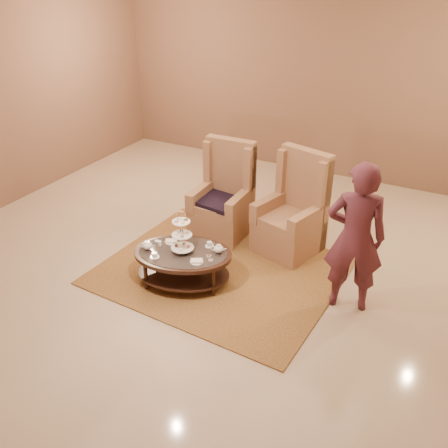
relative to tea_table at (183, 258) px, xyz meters
The scene contains 8 objects.
ground 0.54m from the tea_table, 52.82° to the left, with size 8.00×8.00×0.00m, color #C6B193.
ceiling 0.54m from the tea_table, 52.82° to the left, with size 8.00×8.00×0.02m, color silver.
wall_back 4.53m from the tea_table, 86.87° to the left, with size 8.00×0.04×3.50m, color brown.
rug 0.64m from the tea_table, 56.58° to the left, with size 3.07×2.60×0.02m.
tea_table is the anchor object (origin of this frame).
armchair_left 1.41m from the tea_table, 96.95° to the left, with size 0.76×0.79×1.38m.
armchair_right 1.69m from the tea_table, 57.97° to the left, with size 0.94×0.96×1.41m.
person 2.08m from the tea_table, 15.29° to the left, with size 0.75×0.59×1.81m.
Camera 1 is at (2.65, -4.66, 3.67)m, focal length 40.00 mm.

